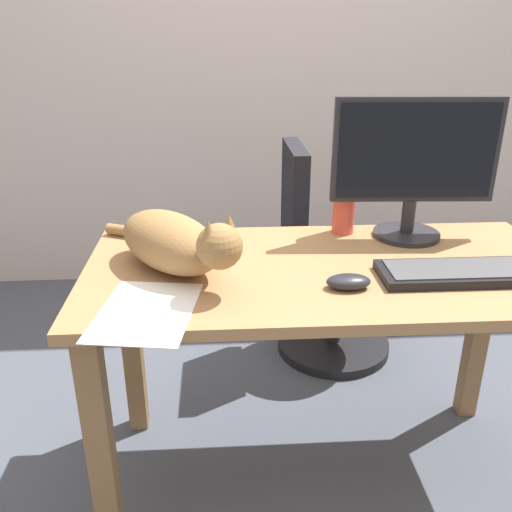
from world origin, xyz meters
TOP-DOWN VIEW (x-y plane):
  - ground_plane at (0.00, 0.00)m, footprint 8.00×8.00m
  - back_wall at (0.00, 1.52)m, footprint 6.00×0.04m
  - desk at (0.00, 0.00)m, footprint 1.30×0.63m
  - office_chair at (0.14, 0.71)m, footprint 0.48×0.48m
  - monitor at (0.28, 0.20)m, footprint 0.48×0.20m
  - keyboard at (0.34, -0.09)m, footprint 0.44×0.15m
  - cat at (-0.40, -0.00)m, footprint 0.41×0.50m
  - computer_mouse at (0.03, -0.14)m, footprint 0.11×0.06m
  - paper_sheet at (-0.46, -0.23)m, footprint 0.25×0.32m
  - water_bottle at (0.09, 0.25)m, footprint 0.07×0.07m

SIDE VIEW (x-z plane):
  - ground_plane at x=0.00m, z-range 0.00..0.00m
  - office_chair at x=0.14m, z-range -0.07..0.83m
  - desk at x=0.00m, z-range 0.24..0.96m
  - paper_sheet at x=-0.46m, z-range 0.72..0.72m
  - keyboard at x=0.34m, z-range 0.72..0.75m
  - computer_mouse at x=0.03m, z-range 0.72..0.75m
  - cat at x=-0.40m, z-range 0.70..0.90m
  - water_bottle at x=0.09m, z-range 0.71..0.99m
  - monitor at x=0.28m, z-range 0.74..1.15m
  - back_wall at x=0.00m, z-range 0.00..2.60m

